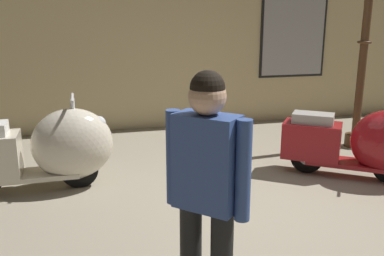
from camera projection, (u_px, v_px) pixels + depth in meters
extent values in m
plane|color=gray|center=(266.00, 214.00, 4.12)|extent=(60.00, 60.00, 0.00)
cube|color=#CCB784|center=(182.00, 15.00, 7.00)|extent=(18.00, 0.20, 3.67)
cube|color=black|center=(293.00, 33.00, 7.42)|extent=(1.21, 0.03, 1.51)
cube|color=#9E9E9E|center=(294.00, 33.00, 7.41)|extent=(1.13, 0.01, 1.43)
cylinder|color=black|center=(79.00, 169.00, 4.72)|extent=(0.41, 0.09, 0.41)
cylinder|color=silver|center=(79.00, 169.00, 4.72)|extent=(0.19, 0.10, 0.18)
cube|color=beige|center=(32.00, 175.00, 4.61)|extent=(0.98, 0.38, 0.05)
ellipsoid|color=beige|center=(73.00, 144.00, 4.63)|extent=(0.87, 0.54, 0.78)
sphere|color=silver|center=(99.00, 123.00, 4.65)|extent=(0.15, 0.15, 0.15)
cylinder|color=silver|center=(73.00, 111.00, 4.55)|extent=(0.05, 0.05, 0.29)
cylinder|color=silver|center=(72.00, 98.00, 4.51)|extent=(0.04, 0.45, 0.03)
cube|color=silver|center=(73.00, 142.00, 4.89)|extent=(0.69, 0.02, 0.02)
cylinder|color=black|center=(307.00, 157.00, 5.16)|extent=(0.36, 0.29, 0.39)
cylinder|color=silver|center=(307.00, 157.00, 5.16)|extent=(0.20, 0.18, 0.17)
cube|color=maroon|center=(347.00, 163.00, 5.00)|extent=(0.95, 0.81, 0.05)
cube|color=maroon|center=(312.00, 140.00, 5.09)|extent=(0.76, 0.69, 0.42)
cube|color=gray|center=(313.00, 118.00, 5.02)|extent=(0.53, 0.49, 0.12)
cylinder|color=#472D19|center=(355.00, 140.00, 6.20)|extent=(0.28, 0.28, 0.18)
cylinder|color=#472D19|center=(364.00, 51.00, 5.87)|extent=(0.11, 0.11, 2.37)
torus|color=#472D19|center=(364.00, 42.00, 5.84)|extent=(0.19, 0.19, 0.04)
cylinder|color=black|center=(191.00, 251.00, 2.60)|extent=(0.13, 0.13, 0.78)
cube|color=#334C8C|center=(207.00, 162.00, 2.40)|extent=(0.39, 0.39, 0.55)
cylinder|color=#334C8C|center=(243.00, 171.00, 2.30)|extent=(0.09, 0.09, 0.57)
cylinder|color=#334C8C|center=(173.00, 157.00, 2.51)|extent=(0.09, 0.09, 0.57)
sphere|color=tan|center=(207.00, 97.00, 2.31)|extent=(0.21, 0.21, 0.21)
sphere|color=black|center=(207.00, 88.00, 2.29)|extent=(0.19, 0.19, 0.19)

